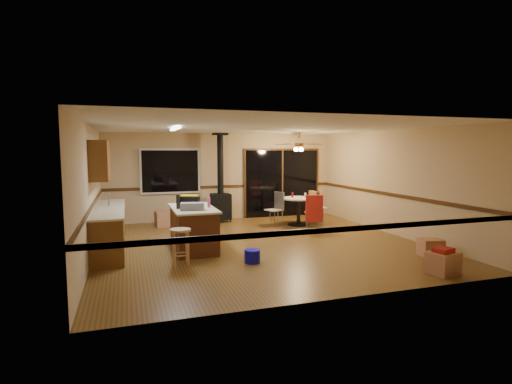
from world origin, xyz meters
name	(u,v)px	position (x,y,z in m)	size (l,w,h in m)	color
floor	(260,244)	(0.00, 0.00, 0.00)	(7.00, 7.00, 0.00)	brown
ceiling	(260,127)	(0.00, 0.00, 2.60)	(7.00, 7.00, 0.00)	silver
wall_back	(224,177)	(0.00, 3.50, 1.30)	(7.00, 7.00, 0.00)	tan
wall_front	(341,208)	(0.00, -3.50, 1.30)	(7.00, 7.00, 0.00)	tan
wall_left	(90,192)	(-3.50, 0.00, 1.30)	(7.00, 7.00, 0.00)	tan
wall_right	(393,183)	(3.50, 0.00, 1.30)	(7.00, 7.00, 0.00)	tan
chair_rail	(260,200)	(0.00, 0.00, 1.00)	(7.00, 7.00, 0.08)	#3F260F
window	(170,171)	(-1.60, 3.45, 1.50)	(1.72, 0.10, 1.32)	black
sliding_door	(282,183)	(1.90, 3.45, 1.05)	(2.52, 0.10, 2.10)	black
lower_cabinets	(109,230)	(-3.20, 0.50, 0.43)	(0.60, 3.00, 0.86)	brown
countertop	(109,209)	(-3.20, 0.50, 0.88)	(0.64, 3.04, 0.04)	beige
upper_cabinets	(101,160)	(-3.33, 0.70, 1.90)	(0.35, 2.00, 0.80)	brown
kitchen_island	(193,228)	(-1.50, 0.00, 0.45)	(0.88, 1.68, 0.90)	#4D2713
wood_stove	(221,197)	(-0.20, 3.05, 0.73)	(0.55, 0.50, 2.52)	black
ceiling_fan	(299,146)	(1.75, 1.82, 2.21)	(0.24, 0.24, 0.55)	brown
fluorescent_strip	(175,129)	(-1.80, 0.30, 2.56)	(0.10, 1.20, 0.04)	white
toolbox_grey	(192,206)	(-1.57, -0.35, 0.97)	(0.47, 0.26, 0.15)	slate
toolbox_black	(189,202)	(-1.57, 0.02, 1.02)	(0.42, 0.22, 0.23)	black
toolbox_yellow_lid	(189,196)	(-1.57, 0.02, 1.15)	(0.37, 0.20, 0.03)	gold
box_on_island	(191,200)	(-1.46, 0.51, 0.99)	(0.20, 0.28, 0.18)	#A66D4A
bottle_dark	(178,202)	(-1.82, -0.09, 1.04)	(0.08, 0.08, 0.29)	black
bottle_pink	(209,203)	(-1.18, -0.10, 1.00)	(0.07, 0.07, 0.21)	#D84C8C
bottle_white	(193,200)	(-1.41, 0.53, 0.99)	(0.06, 0.06, 0.18)	white
bar_stool	(181,248)	(-1.92, -1.19, 0.34)	(0.38, 0.38, 0.69)	tan
blue_bucket	(252,256)	(-0.62, -1.36, 0.12)	(0.30, 0.30, 0.25)	#0C0CAE
dining_table	(299,206)	(1.75, 1.82, 0.53)	(0.94, 0.94, 0.78)	black
glass_red	(292,195)	(1.60, 1.92, 0.86)	(0.06, 0.06, 0.15)	#590C14
glass_cream	(305,195)	(1.93, 1.77, 0.85)	(0.06, 0.06, 0.14)	beige
chair_left	(277,205)	(1.15, 1.95, 0.59)	(0.51, 0.51, 0.51)	tan
chair_near	(314,208)	(1.80, 0.94, 0.60)	(0.54, 0.56, 0.70)	tan
chair_right	(315,203)	(2.27, 1.86, 0.60)	(0.49, 0.45, 0.70)	tan
box_under_window	(165,219)	(-1.83, 2.79, 0.21)	(0.53, 0.42, 0.42)	#A66D4A
box_corner_a	(443,263)	(2.28, -3.02, 0.19)	(0.49, 0.41, 0.37)	#A66D4A
box_corner_b	(431,247)	(2.93, -2.00, 0.17)	(0.42, 0.36, 0.34)	#A66D4A
box_small_red	(443,250)	(2.28, -3.02, 0.41)	(0.30, 0.25, 0.08)	maroon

